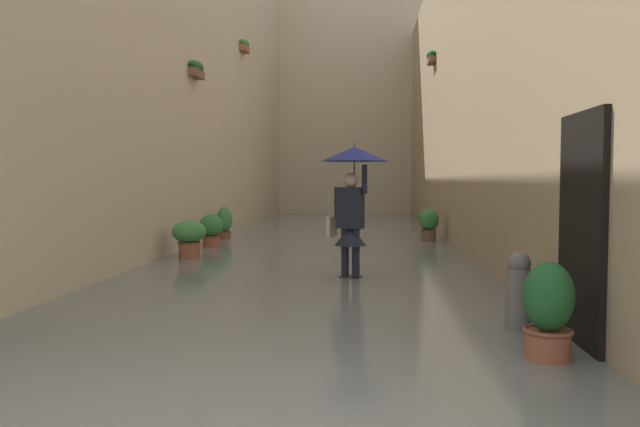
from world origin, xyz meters
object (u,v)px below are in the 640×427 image
at_px(person_wading, 352,185).
at_px(potted_plant_far_left, 548,314).
at_px(potted_plant_far_right, 189,237).
at_px(potted_plant_near_right, 211,230).
at_px(mooring_bollard, 519,295).
at_px(potted_plant_mid_right, 225,223).
at_px(potted_plant_mid_left, 429,224).

bearing_deg(person_wading, potted_plant_far_left, 112.64).
bearing_deg(potted_plant_far_right, potted_plant_near_right, -87.82).
relative_size(potted_plant_near_right, mooring_bollard, 0.94).
distance_m(potted_plant_mid_right, potted_plant_near_right, 1.82).
relative_size(potted_plant_mid_right, potted_plant_far_left, 1.01).
bearing_deg(mooring_bollard, potted_plant_near_right, -55.31).
bearing_deg(potted_plant_mid_left, potted_plant_near_right, 19.47).
height_order(potted_plant_mid_left, potted_plant_mid_right, potted_plant_mid_right).
distance_m(person_wading, potted_plant_near_right, 5.36).
relative_size(person_wading, potted_plant_far_right, 2.69).
bearing_deg(person_wading, mooring_bollard, 119.26).
distance_m(potted_plant_far_right, potted_plant_far_left, 8.02).
relative_size(person_wading, potted_plant_far_left, 2.38).
height_order(person_wading, potted_plant_mid_right, person_wading).
xyz_separation_m(potted_plant_mid_right, potted_plant_far_left, (-5.13, 10.11, -0.02)).
xyz_separation_m(person_wading, potted_plant_mid_left, (-1.75, -5.89, -1.02)).
relative_size(potted_plant_far_right, mooring_bollard, 0.93).
relative_size(potted_plant_far_left, mooring_bollard, 1.05).
height_order(potted_plant_far_right, potted_plant_far_left, potted_plant_far_left).
bearing_deg(potted_plant_far_left, potted_plant_far_right, -52.10).
distance_m(potted_plant_mid_left, potted_plant_mid_right, 5.14).
xyz_separation_m(potted_plant_mid_left, potted_plant_far_right, (4.94, 3.74, -0.01)).
bearing_deg(potted_plant_mid_right, potted_plant_near_right, 93.86).
height_order(potted_plant_near_right, potted_plant_far_left, potted_plant_far_left).
bearing_deg(potted_plant_mid_right, potted_plant_far_left, 116.89).
xyz_separation_m(potted_plant_near_right, potted_plant_far_right, (-0.07, 1.96, 0.02)).
distance_m(potted_plant_far_right, mooring_bollard, 7.23).
bearing_deg(potted_plant_mid_right, person_wading, 119.70).
relative_size(potted_plant_mid_left, potted_plant_far_left, 0.96).
bearing_deg(potted_plant_near_right, potted_plant_mid_right, -86.14).
height_order(person_wading, potted_plant_mid_left, person_wading).
relative_size(potted_plant_mid_left, potted_plant_mid_right, 0.95).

